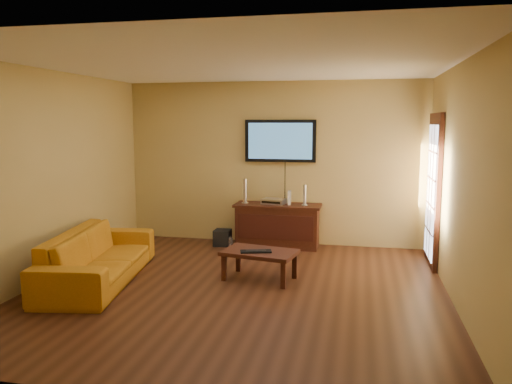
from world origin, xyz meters
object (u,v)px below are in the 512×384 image
(game_console, at_px, (289,198))
(subwoofer, at_px, (222,238))
(media_console, at_px, (278,225))
(sofa, at_px, (98,248))
(speaker_right, at_px, (305,196))
(keyboard, at_px, (256,251))
(coffee_table, at_px, (260,255))
(bottle, at_px, (231,243))
(speaker_left, at_px, (245,192))
(av_receiver, at_px, (274,201))
(television, at_px, (280,141))

(game_console, height_order, subwoofer, game_console)
(media_console, xyz_separation_m, sofa, (-1.96, -2.25, 0.08))
(speaker_right, bearing_deg, media_console, 177.19)
(media_console, distance_m, subwoofer, 0.94)
(sofa, relative_size, keyboard, 5.32)
(sofa, bearing_deg, speaker_right, -56.06)
(media_console, xyz_separation_m, coffee_table, (0.06, -1.77, -0.03))
(bottle, bearing_deg, speaker_left, 63.15)
(sofa, bearing_deg, coffee_table, -85.47)
(sofa, xyz_separation_m, speaker_right, (2.40, 2.23, 0.42))
(av_receiver, bearing_deg, television, 84.35)
(speaker_left, bearing_deg, av_receiver, 4.50)
(media_console, relative_size, keyboard, 3.33)
(speaker_right, bearing_deg, speaker_left, 179.51)
(sofa, bearing_deg, keyboard, -87.41)
(speaker_right, height_order, subwoofer, speaker_right)
(coffee_table, xyz_separation_m, bottle, (-0.77, 1.43, -0.23))
(media_console, xyz_separation_m, game_console, (0.19, 0.02, 0.46))
(coffee_table, distance_m, bottle, 1.64)
(keyboard, bearing_deg, subwoofer, 118.35)
(sofa, bearing_deg, subwoofer, -35.29)
(game_console, bearing_deg, subwoofer, -176.85)
(television, height_order, keyboard, television)
(media_console, bearing_deg, speaker_left, -178.62)
(sofa, bearing_deg, bottle, -42.06)
(media_console, distance_m, bottle, 0.83)
(coffee_table, height_order, bottle, coffee_table)
(av_receiver, relative_size, subwoofer, 1.41)
(television, distance_m, coffee_table, 2.44)
(speaker_left, xyz_separation_m, keyboard, (0.57, -1.84, -0.50))
(av_receiver, bearing_deg, coffee_table, -73.75)
(speaker_left, bearing_deg, game_console, 2.39)
(sofa, distance_m, game_console, 3.15)
(game_console, relative_size, bottle, 1.08)
(subwoofer, bearing_deg, game_console, 6.45)
(coffee_table, bearing_deg, subwoofer, 120.31)
(television, relative_size, sofa, 0.52)
(speaker_left, bearing_deg, media_console, 1.38)
(media_console, relative_size, game_console, 6.31)
(media_console, bearing_deg, subwoofer, -172.09)
(speaker_left, bearing_deg, subwoofer, -162.64)
(television, distance_m, keyboard, 2.46)
(sofa, height_order, game_console, game_console)
(coffee_table, xyz_separation_m, keyboard, (-0.03, -0.08, 0.07))
(av_receiver, bearing_deg, subwoofer, -157.49)
(game_console, xyz_separation_m, keyboard, (-0.17, -1.87, -0.42))
(television, distance_m, bottle, 1.87)
(sofa, distance_m, av_receiver, 2.98)
(coffee_table, relative_size, bottle, 4.94)
(coffee_table, bearing_deg, speaker_left, 108.89)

